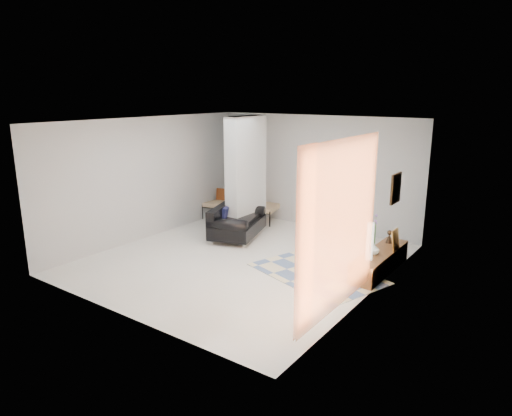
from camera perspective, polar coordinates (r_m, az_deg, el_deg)
The scene contains 17 objects.
floor at distance 9.43m, azimuth -1.65°, elevation -6.43°, with size 6.00×6.00×0.00m, color silver.
ceiling at distance 8.84m, azimuth -1.78°, elevation 10.80°, with size 6.00×6.00×0.00m, color white.
wall_back at distance 11.52m, azimuth 7.35°, elevation 4.49°, with size 6.00×6.00×0.00m, color #B2B5B7.
wall_front at distance 6.96m, azimuth -16.79°, elevation -2.48°, with size 6.00×6.00×0.00m, color #B2B5B7.
wall_left at distance 10.89m, azimuth -13.36°, elevation 3.65°, with size 6.00×6.00×0.00m, color #B2B5B7.
wall_right at distance 7.74m, azimuth 14.76°, elevation -0.68°, with size 6.00×6.00×0.00m, color #B2B5B7.
partition_column at distance 10.94m, azimuth -1.25°, elevation 4.08°, with size 0.35×1.20×2.80m, color #B4BABC.
hallway_door at distance 12.67m, azimuth -1.20°, elevation 3.74°, with size 0.85×0.06×2.04m, color white.
curtain at distance 6.72m, azimuth 10.63°, elevation -2.24°, with size 2.55×2.55×0.00m, color #FB7F42.
wall_art at distance 8.61m, azimuth 17.08°, elevation 2.37°, with size 0.04×0.45×0.55m, color #341F0E.
media_console at distance 9.07m, azimuth 15.22°, elevation -6.43°, with size 0.45×1.93×0.80m.
loveseat at distance 10.77m, azimuth -2.62°, elevation -1.81°, with size 1.39×1.82×0.76m.
daybed at distance 12.31m, azimuth -1.92°, elevation 0.51°, with size 2.12×1.27×0.77m.
area_rug at distance 8.79m, azimuth 7.59°, elevation -8.10°, with size 2.36×1.58×0.01m, color beige.
cylinder_lamp at distance 8.43m, azimuth 14.04°, elevation -4.08°, with size 0.13×0.13×0.69m, color white.
bronze_figurine at distance 9.51m, azimuth 16.33°, elevation -3.46°, with size 0.13×0.13×0.26m, color #312216, non-canonical shape.
vase at distance 8.79m, azimuth 14.54°, elevation -4.98°, with size 0.20×0.20×0.21m, color white.
Camera 1 is at (5.33, -7.03, 3.33)m, focal length 32.00 mm.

